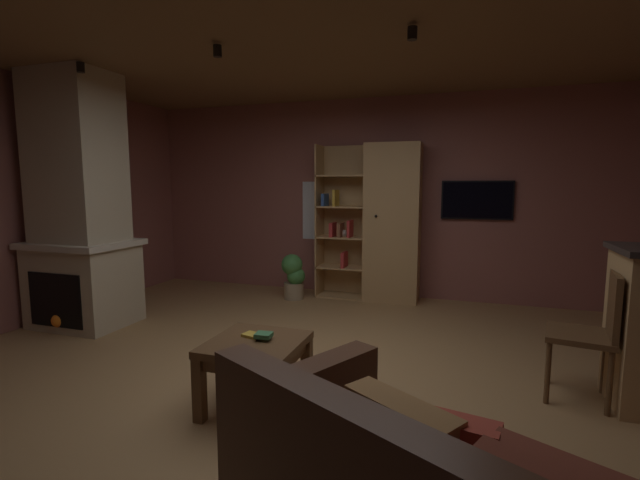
{
  "coord_description": "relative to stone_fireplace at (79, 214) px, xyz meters",
  "views": [
    {
      "loc": [
        1.15,
        -3.08,
        1.51
      ],
      "look_at": [
        0.0,
        0.4,
        1.05
      ],
      "focal_mm": 24.97,
      "sensor_mm": 36.0,
      "label": 1
    }
  ],
  "objects": [
    {
      "name": "floor",
      "position": [
        2.74,
        -0.58,
        -1.21
      ],
      "size": [
        6.57,
        5.74,
        0.02
      ],
      "primitive_type": "cube",
      "color": "#A37A4C",
      "rests_on": "ground"
    },
    {
      "name": "wall_back",
      "position": [
        2.74,
        2.32,
        0.13
      ],
      "size": [
        6.69,
        0.06,
        2.65
      ],
      "primitive_type": "cube",
      "color": "#8E544C",
      "rests_on": "ground"
    },
    {
      "name": "ceiling",
      "position": [
        2.74,
        -0.58,
        1.46
      ],
      "size": [
        6.57,
        5.74,
        0.02
      ],
      "primitive_type": "cube",
      "color": "brown"
    },
    {
      "name": "window_pane_back",
      "position": [
        2.01,
        2.29,
        -0.06
      ],
      "size": [
        0.71,
        0.01,
        0.81
      ],
      "primitive_type": "cube",
      "color": "white"
    },
    {
      "name": "stone_fireplace",
      "position": [
        0.0,
        0.0,
        0.0
      ],
      "size": [
        1.03,
        0.82,
        2.65
      ],
      "color": "#BCAD8E",
      "rests_on": "ground"
    },
    {
      "name": "bookshelf_cabinet",
      "position": [
        2.89,
        2.05,
        -0.19
      ],
      "size": [
        1.34,
        0.41,
        2.02
      ],
      "color": "tan",
      "rests_on": "ground"
    },
    {
      "name": "coffee_table",
      "position": [
        2.58,
        -1.07,
        -0.82
      ],
      "size": [
        0.61,
        0.63,
        0.47
      ],
      "color": "brown",
      "rests_on": "ground"
    },
    {
      "name": "table_book_0",
      "position": [
        2.52,
        -1.0,
        -0.71
      ],
      "size": [
        0.15,
        0.12,
        0.02
      ],
      "primitive_type": "cube",
      "rotation": [
        0.0,
        0.0,
        -0.22
      ],
      "color": "gold",
      "rests_on": "coffee_table"
    },
    {
      "name": "table_book_1",
      "position": [
        2.62,
        -1.04,
        -0.69
      ],
      "size": [
        0.12,
        0.1,
        0.03
      ],
      "primitive_type": "cube",
      "rotation": [
        0.0,
        0.0,
        0.09
      ],
      "color": "#387247",
      "rests_on": "coffee_table"
    },
    {
      "name": "dining_chair",
      "position": [
        4.74,
        -0.25,
        -0.67
      ],
      "size": [
        0.48,
        0.48,
        0.92
      ],
      "color": "brown",
      "rests_on": "ground"
    },
    {
      "name": "potted_floor_plant",
      "position": [
        1.75,
        1.69,
        -0.88
      ],
      "size": [
        0.31,
        0.3,
        0.6
      ],
      "color": "#9E896B",
      "rests_on": "ground"
    },
    {
      "name": "wall_mounted_tv",
      "position": [
        4.0,
        2.26,
        0.12
      ],
      "size": [
        0.86,
        0.06,
        0.48
      ],
      "color": "black"
    },
    {
      "name": "track_light_spot_0",
      "position": [
        0.46,
        -0.31,
        1.38
      ],
      "size": [
        0.07,
        0.07,
        0.09
      ],
      "primitive_type": "cylinder",
      "color": "black"
    },
    {
      "name": "track_light_spot_1",
      "position": [
        1.92,
        -0.35,
        1.38
      ],
      "size": [
        0.07,
        0.07,
        0.09
      ],
      "primitive_type": "cylinder",
      "color": "black"
    },
    {
      "name": "track_light_spot_2",
      "position": [
        3.47,
        -0.29,
        1.38
      ],
      "size": [
        0.07,
        0.07,
        0.09
      ],
      "primitive_type": "cylinder",
      "color": "black"
    }
  ]
}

